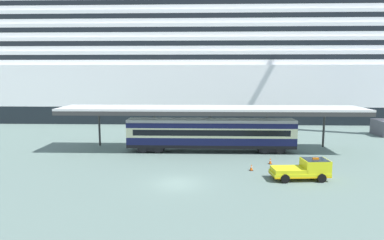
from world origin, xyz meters
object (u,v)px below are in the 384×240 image
object	(u,v)px
traffic_cone_near	(270,161)
traffic_cone_mid	(251,167)
train_carriage	(211,133)
service_truck	(305,169)
cruise_ship	(222,59)

from	to	relation	value
traffic_cone_near	traffic_cone_mid	xyz separation A→B (m)	(-2.40, -2.54, -0.01)
train_carriage	traffic_cone_mid	size ratio (longest dim) A/B	31.70
service_truck	cruise_ship	bearing A→B (deg)	96.04
cruise_ship	service_truck	bearing A→B (deg)	-83.96
cruise_ship	traffic_cone_near	xyz separation A→B (m)	(2.96, -42.85, -12.88)
cruise_ship	train_carriage	bearing A→B (deg)	-95.15
train_carriage	service_truck	size ratio (longest dim) A/B	3.86
service_truck	traffic_cone_near	size ratio (longest dim) A/B	7.92
traffic_cone_near	cruise_ship	bearing A→B (deg)	93.95
train_carriage	traffic_cone_mid	world-z (taller)	train_carriage
service_truck	traffic_cone_mid	xyz separation A→B (m)	(-4.53, 2.65, -0.67)
train_carriage	traffic_cone_mid	xyz separation A→B (m)	(3.91, -8.19, -1.98)
cruise_ship	traffic_cone_near	bearing A→B (deg)	-86.05
cruise_ship	traffic_cone_near	world-z (taller)	cruise_ship
cruise_ship	traffic_cone_mid	size ratio (longest dim) A/B	213.95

